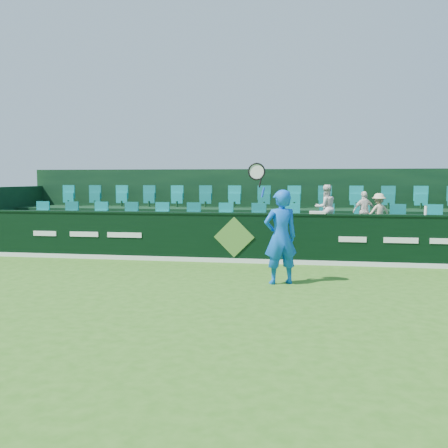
% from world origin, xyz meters
% --- Properties ---
extents(ground, '(60.00, 60.00, 0.00)m').
position_xyz_m(ground, '(0.00, 0.00, 0.00)').
color(ground, '#2D6518').
rests_on(ground, ground).
extents(sponsor_hoarding, '(16.00, 0.25, 1.35)m').
position_xyz_m(sponsor_hoarding, '(0.00, 4.00, 0.67)').
color(sponsor_hoarding, black).
rests_on(sponsor_hoarding, ground).
extents(stand_tier_front, '(16.00, 2.00, 0.80)m').
position_xyz_m(stand_tier_front, '(0.00, 5.10, 0.40)').
color(stand_tier_front, black).
rests_on(stand_tier_front, ground).
extents(stand_tier_back, '(16.00, 1.80, 1.30)m').
position_xyz_m(stand_tier_back, '(0.00, 7.00, 0.65)').
color(stand_tier_back, black).
rests_on(stand_tier_back, ground).
extents(stand_rear, '(16.00, 4.10, 2.60)m').
position_xyz_m(stand_rear, '(0.00, 7.44, 1.22)').
color(stand_rear, black).
rests_on(stand_rear, ground).
extents(seat_row_front, '(13.50, 0.50, 0.60)m').
position_xyz_m(seat_row_front, '(0.00, 5.50, 1.10)').
color(seat_row_front, teal).
rests_on(seat_row_front, stand_tier_front).
extents(seat_row_back, '(13.50, 0.50, 0.60)m').
position_xyz_m(seat_row_back, '(0.00, 7.30, 1.60)').
color(seat_row_back, teal).
rests_on(seat_row_back, stand_tier_back).
extents(tennis_player, '(1.18, 0.74, 2.64)m').
position_xyz_m(tennis_player, '(1.37, 1.40, 1.03)').
color(tennis_player, blue).
rests_on(tennis_player, ground).
extents(spectator_left, '(0.77, 0.69, 1.30)m').
position_xyz_m(spectator_left, '(2.45, 5.12, 1.45)').
color(spectator_left, white).
rests_on(spectator_left, stand_tier_front).
extents(spectator_middle, '(0.71, 0.47, 1.12)m').
position_xyz_m(spectator_middle, '(3.51, 5.12, 1.36)').
color(spectator_middle, white).
rests_on(spectator_middle, stand_tier_front).
extents(spectator_right, '(0.78, 0.61, 1.06)m').
position_xyz_m(spectator_right, '(3.90, 5.12, 1.33)').
color(spectator_right, beige).
rests_on(spectator_right, stand_tier_front).
extents(towel, '(0.42, 0.27, 0.06)m').
position_xyz_m(towel, '(2.20, 4.00, 1.38)').
color(towel, silver).
rests_on(towel, sponsor_hoarding).
extents(drinks_bottle, '(0.07, 0.07, 0.23)m').
position_xyz_m(drinks_bottle, '(4.90, 4.00, 1.46)').
color(drinks_bottle, white).
rests_on(drinks_bottle, sponsor_hoarding).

